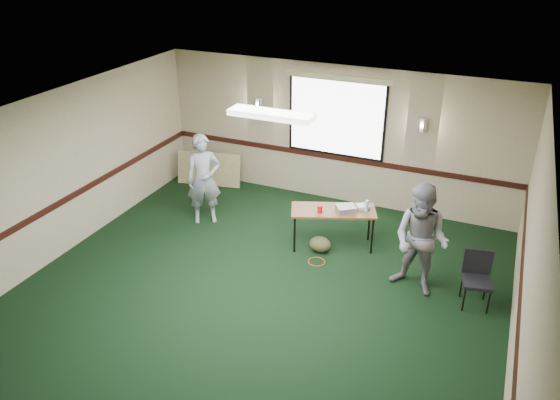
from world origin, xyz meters
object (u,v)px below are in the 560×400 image
at_px(person_left, 204,179).
at_px(person_right, 421,240).
at_px(projector, 346,209).
at_px(conference_chair, 477,274).
at_px(folding_table, 333,212).

xyz_separation_m(person_left, person_right, (4.00, -0.64, 0.02)).
bearing_deg(projector, conference_chair, -52.30).
distance_m(folding_table, person_right, 1.72).
xyz_separation_m(folding_table, projector, (0.21, 0.02, 0.10)).
bearing_deg(conference_chair, person_left, 160.43).
distance_m(conference_chair, person_right, 0.92).
distance_m(projector, conference_chair, 2.31).
xyz_separation_m(projector, conference_chair, (2.19, -0.68, -0.27)).
height_order(folding_table, person_right, person_right).
height_order(folding_table, projector, projector).
distance_m(person_left, person_right, 4.05).
distance_m(folding_table, person_left, 2.45).
relative_size(conference_chair, person_right, 0.48).
xyz_separation_m(folding_table, person_left, (-2.45, -0.07, 0.20)).
relative_size(person_left, person_right, 0.98).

